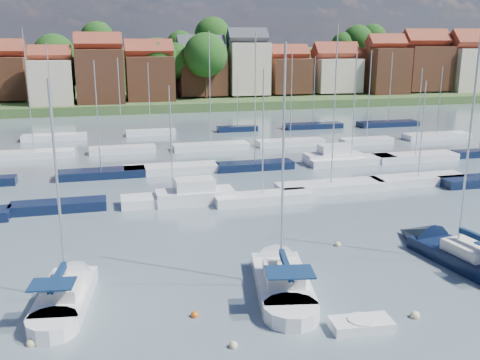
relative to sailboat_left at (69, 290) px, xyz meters
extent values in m
plane|color=#4E5E69|center=(15.34, 36.31, -0.36)|extent=(260.00, 260.00, 0.00)
cube|color=white|center=(-0.14, -0.98, -0.11)|extent=(3.46, 6.53, 1.20)
cone|color=white|center=(0.42, 2.87, -0.11)|extent=(3.00, 3.37, 2.59)
cylinder|color=white|center=(-0.59, -4.06, -0.11)|extent=(2.94, 2.94, 1.20)
cube|color=silver|center=(-0.21, -1.41, 0.84)|extent=(2.17, 2.83, 0.70)
cylinder|color=#B2B2B7|center=(-0.08, -0.55, 6.25)|extent=(0.14, 0.14, 11.53)
cylinder|color=#B2B2B7|center=(-0.33, -2.27, 1.69)|extent=(0.60, 3.44, 0.10)
cube|color=#0D2345|center=(-0.33, -2.27, 1.84)|extent=(0.77, 3.29, 0.35)
cube|color=#0D2345|center=(-0.49, -3.38, 1.99)|extent=(2.41, 1.86, 0.08)
cube|color=white|center=(12.13, -2.17, -0.11)|extent=(4.27, 7.64, 1.20)
cone|color=white|center=(12.95, 2.26, -0.11)|extent=(3.59, 3.99, 3.00)
cylinder|color=white|center=(11.47, -5.71, -0.11)|extent=(3.50, 3.50, 1.20)
cube|color=silver|center=(12.04, -2.66, 0.84)|extent=(2.62, 3.34, 0.70)
cylinder|color=#B2B2B7|center=(12.22, -1.67, 7.16)|extent=(0.14, 0.14, 13.35)
cylinder|color=#B2B2B7|center=(11.85, -3.64, 1.69)|extent=(0.83, 3.96, 0.10)
cube|color=#0D2345|center=(11.85, -3.64, 1.84)|extent=(0.99, 3.80, 0.35)
cube|color=#0D2345|center=(11.62, -4.92, 1.99)|extent=(2.84, 2.24, 0.08)
cube|color=black|center=(24.88, -1.48, -0.11)|extent=(4.09, 7.68, 1.20)
cone|color=black|center=(24.21, 3.04, -0.11)|extent=(3.54, 3.96, 3.05)
cube|color=silver|center=(24.96, -1.98, 0.84)|extent=(2.56, 3.33, 0.70)
cylinder|color=#B2B2B7|center=(24.81, -0.98, 7.41)|extent=(0.14, 0.14, 13.85)
cube|color=white|center=(14.61, -7.48, -0.14)|extent=(3.23, 1.69, 0.61)
cylinder|color=white|center=(14.61, -7.48, 0.03)|extent=(1.45, 1.45, 0.39)
sphere|color=beige|center=(-1.51, -4.95, -0.36)|extent=(0.47, 0.47, 0.47)
sphere|color=beige|center=(7.91, -7.51, -0.36)|extent=(0.42, 0.42, 0.42)
sphere|color=#D85914|center=(6.60, -4.16, -0.36)|extent=(0.43, 0.43, 0.43)
sphere|color=beige|center=(17.93, -7.10, -0.36)|extent=(0.51, 0.51, 0.51)
sphere|color=beige|center=(18.21, 3.37, -0.36)|extent=(0.45, 0.45, 0.45)
cube|color=black|center=(-1.77, 16.85, -0.01)|extent=(8.01, 2.24, 1.00)
cylinder|color=#B2B2B7|center=(-1.77, 16.85, 5.56)|extent=(0.12, 0.12, 10.16)
cube|color=white|center=(8.07, 16.51, -0.01)|extent=(9.22, 2.58, 1.00)
cylinder|color=#B2B2B7|center=(8.07, 16.51, 4.58)|extent=(0.12, 0.12, 8.18)
cube|color=white|center=(15.97, 14.92, -0.01)|extent=(8.78, 2.46, 1.00)
cylinder|color=#B2B2B7|center=(15.97, 14.92, 6.02)|extent=(0.12, 0.12, 11.06)
cube|color=white|center=(23.57, 16.97, -0.01)|extent=(10.79, 3.02, 1.00)
cylinder|color=#B2B2B7|center=(23.57, 16.97, 7.92)|extent=(0.12, 0.12, 14.87)
cube|color=white|center=(33.32, 17.33, -0.01)|extent=(10.13, 2.84, 1.00)
cylinder|color=#B2B2B7|center=(33.32, 17.33, 5.28)|extent=(0.12, 0.12, 9.59)
cube|color=white|center=(10.03, 16.31, 0.14)|extent=(7.00, 2.60, 1.40)
cube|color=white|center=(10.03, 16.31, 1.24)|extent=(3.50, 2.20, 1.30)
cube|color=black|center=(1.79, 27.95, -0.01)|extent=(9.30, 2.60, 1.00)
cylinder|color=#B2B2B7|center=(1.79, 27.95, 6.23)|extent=(0.12, 0.12, 11.48)
cube|color=white|center=(9.40, 28.32, -0.01)|extent=(10.40, 2.91, 1.00)
cylinder|color=#B2B2B7|center=(9.40, 28.32, 4.87)|extent=(0.12, 0.12, 8.77)
cube|color=black|center=(18.82, 27.59, -0.01)|extent=(8.80, 2.46, 1.00)
cylinder|color=#B2B2B7|center=(18.82, 27.59, 7.65)|extent=(0.12, 0.12, 14.33)
cube|color=white|center=(30.74, 27.47, -0.01)|extent=(10.73, 3.00, 1.00)
cylinder|color=#B2B2B7|center=(30.74, 27.47, 6.56)|extent=(0.12, 0.12, 12.14)
cube|color=white|center=(39.16, 27.28, -0.01)|extent=(10.48, 2.93, 1.00)
cylinder|color=#B2B2B7|center=(39.16, 27.28, 5.63)|extent=(0.12, 0.12, 10.28)
cube|color=black|center=(48.28, 27.38, -0.01)|extent=(6.84, 1.91, 1.00)
cube|color=white|center=(28.80, 28.31, 0.14)|extent=(7.00, 2.60, 1.40)
cube|color=white|center=(28.80, 28.31, 1.24)|extent=(3.50, 2.20, 1.30)
cube|color=white|center=(-6.38, 40.52, -0.01)|extent=(9.71, 2.72, 1.00)
cylinder|color=#B2B2B7|center=(-6.38, 40.52, 7.93)|extent=(0.12, 0.12, 14.88)
cube|color=white|center=(4.50, 40.82, -0.01)|extent=(8.49, 2.38, 1.00)
cylinder|color=#B2B2B7|center=(4.50, 40.82, 6.14)|extent=(0.12, 0.12, 11.31)
cube|color=white|center=(16.13, 40.08, -0.01)|extent=(10.16, 2.85, 1.00)
cylinder|color=#B2B2B7|center=(16.13, 40.08, 7.78)|extent=(0.12, 0.12, 14.59)
cube|color=white|center=(27.51, 40.20, -0.01)|extent=(9.53, 2.67, 1.00)
cylinder|color=#B2B2B7|center=(27.51, 40.20, 6.44)|extent=(0.12, 0.12, 11.91)
cube|color=white|center=(38.50, 38.81, -0.01)|extent=(7.62, 2.13, 1.00)
cylinder|color=#B2B2B7|center=(38.50, 38.81, 6.55)|extent=(0.12, 0.12, 12.13)
cube|color=white|center=(50.56, 39.90, -0.01)|extent=(10.17, 2.85, 1.00)
cylinder|color=#B2B2B7|center=(50.56, 39.90, 5.35)|extent=(0.12, 0.12, 9.73)
cube|color=white|center=(-4.92, 52.86, -0.01)|extent=(9.24, 2.59, 1.00)
cylinder|color=#B2B2B7|center=(-4.92, 52.86, 7.07)|extent=(0.12, 0.12, 13.17)
cube|color=white|center=(9.26, 53.61, -0.01)|extent=(7.57, 2.12, 1.00)
cylinder|color=#B2B2B7|center=(9.26, 53.61, 5.61)|extent=(0.12, 0.12, 10.24)
cube|color=black|center=(23.22, 53.78, -0.01)|extent=(6.58, 1.84, 1.00)
cylinder|color=#B2B2B7|center=(23.22, 53.78, 4.49)|extent=(0.12, 0.12, 8.01)
cube|color=black|center=(36.28, 53.71, -0.01)|extent=(9.92, 2.78, 1.00)
cylinder|color=#B2B2B7|center=(36.28, 53.71, 5.95)|extent=(0.12, 0.12, 10.92)
cube|color=black|center=(49.62, 52.68, -0.01)|extent=(10.55, 2.95, 1.00)
cylinder|color=#B2B2B7|center=(49.62, 52.68, 6.24)|extent=(0.12, 0.12, 11.51)
cube|color=#3C592C|center=(15.34, 113.31, -0.06)|extent=(200.00, 70.00, 3.00)
cube|color=#3C592C|center=(15.34, 138.31, 4.64)|extent=(200.00, 60.00, 14.00)
cube|color=brown|center=(-18.31, 94.10, 6.20)|extent=(10.37, 9.97, 8.73)
cube|color=beige|center=(-7.40, 85.31, 5.72)|extent=(8.09, 8.80, 8.96)
cube|color=brown|center=(-7.40, 85.31, 11.19)|extent=(8.25, 4.00, 4.00)
cube|color=brown|center=(1.99, 86.24, 6.72)|extent=(9.36, 10.17, 10.97)
cube|color=brown|center=(1.99, 86.24, 13.35)|extent=(9.54, 4.63, 4.63)
cube|color=brown|center=(12.29, 87.96, 5.95)|extent=(9.90, 8.56, 9.42)
cube|color=brown|center=(12.29, 87.96, 11.87)|extent=(10.10, 4.90, 4.90)
cube|color=brown|center=(24.43, 92.96, 6.58)|extent=(10.59, 8.93, 9.49)
cube|color=#383A42|center=(24.43, 92.96, 12.63)|extent=(10.80, 5.24, 5.24)
cube|color=beige|center=(35.05, 92.10, 7.66)|extent=(9.01, 8.61, 11.65)
cube|color=#383A42|center=(35.05, 92.10, 14.59)|extent=(9.19, 4.46, 4.46)
cube|color=brown|center=(45.51, 93.31, 5.84)|extent=(9.10, 9.34, 8.00)
cube|color=brown|center=(45.51, 93.31, 10.95)|extent=(9.28, 4.50, 4.50)
cube|color=beige|center=(57.29, 92.90, 5.78)|extent=(10.86, 9.59, 7.88)
cube|color=brown|center=(57.29, 92.90, 11.05)|extent=(11.07, 5.37, 5.37)
cube|color=brown|center=(69.09, 90.23, 6.72)|extent=(9.18, 9.96, 10.97)
cube|color=brown|center=(69.09, 90.23, 13.33)|extent=(9.36, 4.54, 4.54)
cube|color=brown|center=(80.52, 91.52, 7.22)|extent=(11.39, 9.67, 10.76)
cube|color=brown|center=(80.52, 91.52, 14.00)|extent=(11.62, 5.64, 5.64)
cube|color=beige|center=(93.35, 89.65, 6.64)|extent=(12.95, 8.52, 10.80)
cube|color=brown|center=(93.35, 89.65, 13.62)|extent=(13.21, 6.41, 6.41)
cylinder|color=#382619|center=(72.11, 111.82, 8.15)|extent=(0.50, 0.50, 4.47)
sphere|color=#224C18|center=(72.11, 111.82, 14.22)|extent=(8.18, 8.18, 8.18)
cylinder|color=#382619|center=(18.80, 92.24, 3.47)|extent=(0.50, 0.50, 4.46)
sphere|color=#224C18|center=(18.80, 92.24, 9.51)|extent=(8.15, 8.15, 8.15)
cylinder|color=#382619|center=(30.56, 109.98, 8.21)|extent=(0.50, 0.50, 5.15)
sphere|color=#224C18|center=(30.56, 109.98, 15.20)|extent=(9.41, 9.41, 9.41)
cylinder|color=#382619|center=(1.80, 112.62, 8.31)|extent=(0.50, 0.50, 4.56)
sphere|color=#224C18|center=(1.80, 112.62, 14.50)|extent=(8.34, 8.34, 8.34)
cylinder|color=#382619|center=(-7.90, 101.55, 3.81)|extent=(0.50, 0.50, 5.15)
sphere|color=#224C18|center=(-7.90, 101.55, 10.81)|extent=(9.42, 9.42, 9.42)
cylinder|color=#382619|center=(29.09, 101.01, 3.12)|extent=(0.50, 0.50, 3.77)
sphere|color=#224C18|center=(29.09, 101.01, 8.23)|extent=(6.89, 6.89, 6.89)
cylinder|color=#382619|center=(24.38, 87.25, 3.84)|extent=(0.50, 0.50, 5.21)
sphere|color=#224C18|center=(24.38, 87.25, 10.92)|extent=(9.53, 9.53, 9.53)
cylinder|color=#382619|center=(77.27, 97.93, 2.72)|extent=(0.50, 0.50, 2.97)
sphere|color=#224C18|center=(77.27, 97.93, 6.76)|extent=(5.44, 5.44, 5.44)
cylinder|color=#382619|center=(14.19, 90.06, 3.66)|extent=(0.50, 0.50, 4.84)
sphere|color=#224C18|center=(14.19, 90.06, 10.23)|extent=(8.85, 8.85, 8.85)
cylinder|color=#382619|center=(68.02, 112.02, 7.80)|extent=(0.50, 0.50, 3.72)
sphere|color=#224C18|center=(68.02, 112.02, 12.85)|extent=(6.80, 6.80, 6.80)
cylinder|color=#382619|center=(69.39, 90.43, 3.26)|extent=(0.50, 0.50, 4.05)
sphere|color=#224C18|center=(69.39, 90.43, 8.75)|extent=(7.40, 7.40, 7.40)
cylinder|color=#382619|center=(22.17, 109.60, 7.55)|extent=(0.50, 0.50, 3.93)
sphere|color=#224C18|center=(22.17, 109.60, 12.88)|extent=(7.19, 7.19, 7.19)
cylinder|color=#382619|center=(45.99, 96.48, 3.15)|extent=(0.50, 0.50, 3.82)
sphere|color=#224C18|center=(45.99, 96.48, 8.34)|extent=(6.99, 6.99, 6.99)
cylinder|color=#382619|center=(-2.11, 89.43, 2.98)|extent=(0.50, 0.50, 3.48)
sphere|color=#224C18|center=(-2.11, 89.43, 7.70)|extent=(6.37, 6.37, 6.37)
cylinder|color=#382619|center=(72.85, 99.12, 2.73)|extent=(0.50, 0.50, 2.99)
sphere|color=#224C18|center=(72.85, 99.12, 6.78)|extent=(5.46, 5.46, 5.46)
cylinder|color=#382619|center=(18.95, 95.35, 2.86)|extent=(0.50, 0.50, 3.25)
sphere|color=#224C18|center=(18.95, 95.35, 7.27)|extent=(5.94, 5.94, 5.94)
cylinder|color=#382619|center=(12.28, 97.04, 2.73)|extent=(0.50, 0.50, 2.98)
sphere|color=#224C18|center=(12.28, 97.04, 6.78)|extent=(5.46, 5.46, 5.46)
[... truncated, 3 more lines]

